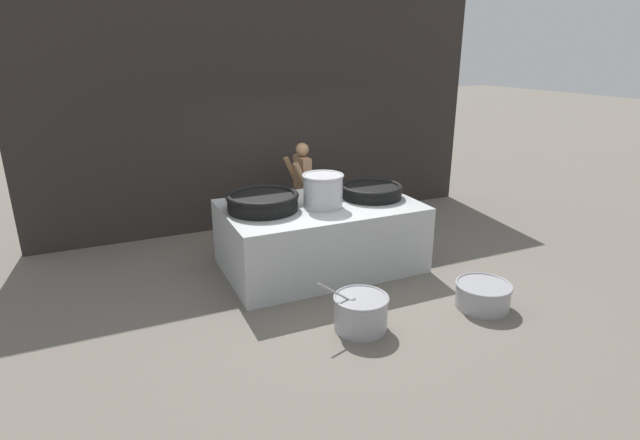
{
  "coord_description": "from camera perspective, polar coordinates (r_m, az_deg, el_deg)",
  "views": [
    {
      "loc": [
        -2.85,
        -6.34,
        3.14
      ],
      "look_at": [
        0.0,
        0.0,
        0.74
      ],
      "focal_mm": 28.0,
      "sensor_mm": 36.0,
      "label": 1
    }
  ],
  "objects": [
    {
      "name": "ground_plane",
      "position": [
        7.62,
        0.0,
        -5.28
      ],
      "size": [
        60.0,
        60.0,
        0.0
      ],
      "primitive_type": "plane",
      "color": "slate"
    },
    {
      "name": "back_wall",
      "position": [
        9.23,
        -6.21,
        12.38
      ],
      "size": [
        8.35,
        0.24,
        4.18
      ],
      "primitive_type": "cube",
      "color": "#2D2826",
      "rests_on": "ground_plane"
    },
    {
      "name": "hearth_platform",
      "position": [
        7.43,
        0.0,
        -1.8
      ],
      "size": [
        2.81,
        1.77,
        0.99
      ],
      "color": "#B2B7B7",
      "rests_on": "ground_plane"
    },
    {
      "name": "giant_wok_near",
      "position": [
        7.01,
        -6.58,
        2.18
      ],
      "size": [
        1.02,
        1.02,
        0.25
      ],
      "color": "black",
      "rests_on": "hearth_platform"
    },
    {
      "name": "giant_wok_far",
      "position": [
        7.62,
        5.91,
        3.39
      ],
      "size": [
        0.94,
        0.94,
        0.2
      ],
      "color": "black",
      "rests_on": "hearth_platform"
    },
    {
      "name": "stock_pot",
      "position": [
        7.06,
        0.34,
        3.44
      ],
      "size": [
        0.59,
        0.59,
        0.48
      ],
      "color": "#B7B7BC",
      "rests_on": "hearth_platform"
    },
    {
      "name": "cook",
      "position": [
        8.66,
        -2.06,
        3.92
      ],
      "size": [
        0.38,
        0.59,
        1.63
      ],
      "rotation": [
        0.0,
        0.0,
        3.12
      ],
      "color": "#9E7551",
      "rests_on": "ground_plane"
    },
    {
      "name": "prep_bowl_vegetables",
      "position": [
        5.94,
        4.68,
        -10.32
      ],
      "size": [
        0.85,
        0.66,
        0.67
      ],
      "color": "#9E9EA3",
      "rests_on": "ground_plane"
    },
    {
      "name": "prep_bowl_meat",
      "position": [
        6.74,
        18.12,
        -8.05
      ],
      "size": [
        0.71,
        0.71,
        0.33
      ],
      "color": "#9E9EA3",
      "rests_on": "ground_plane"
    }
  ]
}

